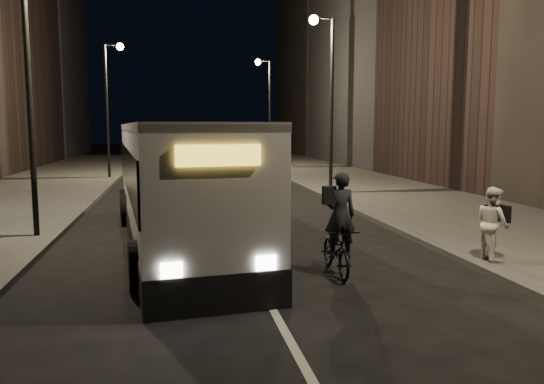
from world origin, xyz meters
name	(u,v)px	position (x,y,z in m)	size (l,w,h in m)	color
ground	(249,267)	(0.00, 0.00, 0.00)	(180.00, 180.00, 0.00)	black
sidewalk_right	(373,188)	(8.50, 14.00, 0.08)	(7.00, 70.00, 0.16)	#383836
sidewalk_left	(24,196)	(-8.50, 14.00, 0.08)	(7.00, 70.00, 0.16)	#383836
building_row_right	(404,32)	(16.00, 27.50, 10.50)	(8.00, 61.00, 21.00)	black
streetlight_right_mid	(326,81)	(5.33, 12.00, 5.36)	(1.20, 0.44, 8.12)	black
streetlight_right_far	(266,99)	(5.33, 28.00, 5.36)	(1.20, 0.44, 8.12)	black
streetlight_left_near	(37,50)	(-5.33, 4.00, 5.36)	(1.20, 0.44, 8.12)	black
streetlight_left_far	(111,92)	(-5.33, 22.00, 5.36)	(1.20, 0.44, 8.12)	black
city_bus	(176,178)	(-1.63, 3.08, 1.82)	(3.98, 12.58, 3.34)	silver
cyclist_on_bicycle	(337,240)	(1.84, -0.91, 0.77)	(0.76, 2.02, 2.30)	black
pedestrian_woman	(493,223)	(5.60, -0.93, 1.02)	(0.83, 0.65, 1.72)	silver
car_near	(257,167)	(3.60, 21.83, 0.69)	(1.64, 4.07, 1.39)	black
car_mid	(154,163)	(-3.10, 27.92, 0.61)	(1.29, 3.71, 1.22)	#313032
car_far	(231,156)	(3.20, 33.23, 0.72)	(2.02, 4.97, 1.44)	black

